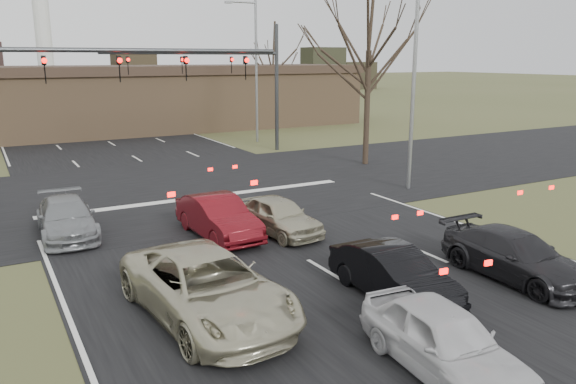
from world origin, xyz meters
name	(u,v)px	position (x,y,z in m)	size (l,w,h in m)	color
ground	(397,314)	(0.00, 0.00, 0.00)	(360.00, 360.00, 0.00)	#484D29
road_main	(56,111)	(0.00, 60.00, 0.01)	(14.00, 300.00, 0.02)	black
road_cross	(187,188)	(0.00, 15.00, 0.01)	(200.00, 14.00, 0.02)	black
building	(116,99)	(2.00, 38.00, 2.67)	(42.40, 10.40, 5.30)	#886949
mast_arm_near	(63,81)	(-5.23, 13.00, 5.07)	(12.12, 0.24, 8.00)	#383A3D
mast_arm_far	(236,73)	(6.18, 23.00, 5.02)	(11.12, 0.24, 8.00)	#383A3D
streetlight_right_near	(411,66)	(8.82, 10.00, 5.59)	(2.34, 0.25, 10.00)	gray
streetlight_right_far	(254,63)	(9.32, 27.00, 5.59)	(2.34, 0.25, 10.00)	gray
tree_right_near	(370,1)	(11.00, 16.00, 8.90)	(6.90, 6.90, 11.50)	black
tree_right_far	(273,46)	(15.00, 35.00, 6.96)	(5.40, 5.40, 9.00)	black
car_silver_suv	(207,287)	(-4.00, 1.99, 0.77)	(2.56, 5.54, 1.54)	#B8B294
car_white_sedan	(443,340)	(-0.90, -2.38, 0.68)	(1.61, 3.99, 1.36)	silver
car_black_hatch	(393,274)	(0.50, 0.79, 0.65)	(1.37, 3.93, 1.29)	black
car_charcoal_sedan	(516,256)	(4.27, 0.19, 0.65)	(1.81, 4.45, 1.29)	black
car_grey_ahead	(66,218)	(-5.91, 10.21, 0.63)	(1.78, 4.37, 1.27)	gray
car_red_ahead	(218,217)	(-1.45, 7.58, 0.70)	(1.47, 4.23, 1.39)	#5F0D14
car_silver_ahead	(278,215)	(0.50, 6.91, 0.65)	(1.53, 3.80, 1.29)	#B3AE91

